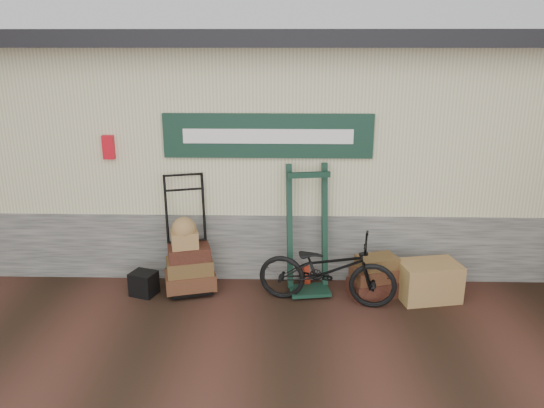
# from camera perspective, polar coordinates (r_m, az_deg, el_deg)

# --- Properties ---
(ground) EXTENTS (80.00, 80.00, 0.00)m
(ground) POSITION_cam_1_polar(r_m,az_deg,el_deg) (6.33, 2.08, -11.93)
(ground) COLOR black
(ground) RESTS_ON ground
(station_building) EXTENTS (14.40, 4.10, 3.20)m
(station_building) POSITION_cam_1_polar(r_m,az_deg,el_deg) (8.39, 2.00, 7.15)
(station_building) COLOR #4C4C47
(station_building) RESTS_ON ground
(porter_trolley) EXTENTS (0.88, 0.75, 1.51)m
(porter_trolley) POSITION_cam_1_polar(r_m,az_deg,el_deg) (6.79, -9.13, -3.05)
(porter_trolley) COLOR black
(porter_trolley) RESTS_ON ground
(green_barrow) EXTENTS (0.66, 0.58, 1.62)m
(green_barrow) POSITION_cam_1_polar(r_m,az_deg,el_deg) (6.65, 3.89, -2.79)
(green_barrow) COLOR black
(green_barrow) RESTS_ON ground
(suitcase_stack) EXTENTS (0.69, 0.55, 0.53)m
(suitcase_stack) POSITION_cam_1_polar(r_m,az_deg,el_deg) (6.80, 10.94, -7.58)
(suitcase_stack) COLOR #331910
(suitcase_stack) RESTS_ON ground
(wicker_hamper) EXTENTS (0.80, 0.60, 0.47)m
(wicker_hamper) POSITION_cam_1_polar(r_m,az_deg,el_deg) (6.90, 16.48, -7.93)
(wicker_hamper) COLOR #8E5B39
(wicker_hamper) RESTS_ON ground
(black_trunk) EXTENTS (0.37, 0.34, 0.30)m
(black_trunk) POSITION_cam_1_polar(r_m,az_deg,el_deg) (6.94, -13.63, -8.31)
(black_trunk) COLOR black
(black_trunk) RESTS_ON ground
(bicycle) EXTENTS (0.89, 1.76, 0.97)m
(bicycle) POSITION_cam_1_polar(r_m,az_deg,el_deg) (6.45, 5.95, -6.60)
(bicycle) COLOR black
(bicycle) RESTS_ON ground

